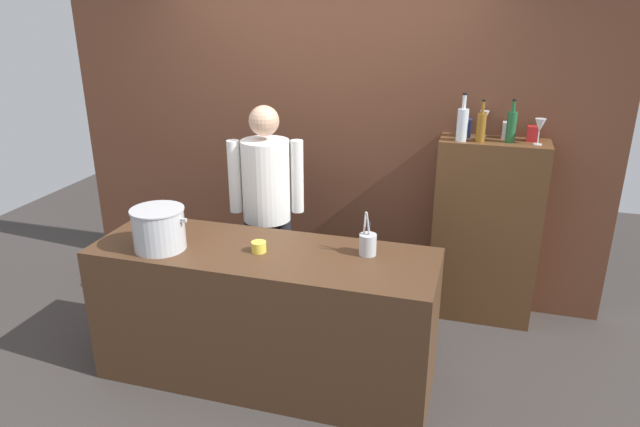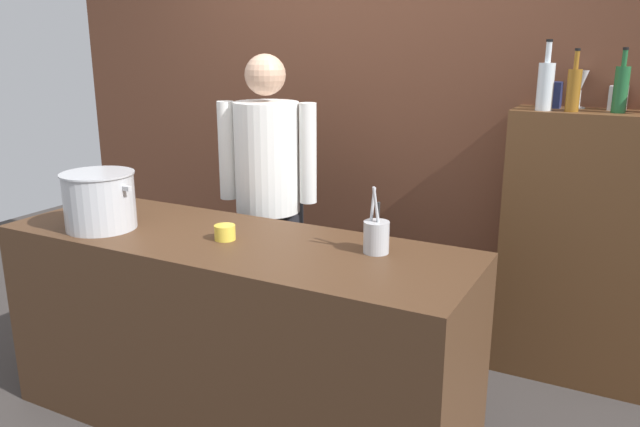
# 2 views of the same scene
# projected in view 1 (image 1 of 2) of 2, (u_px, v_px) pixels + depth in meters

# --- Properties ---
(ground_plane) EXTENTS (8.00, 8.00, 0.00)m
(ground_plane) POSITION_uv_depth(u_px,v_px,m) (267.00, 374.00, 3.81)
(ground_plane) COLOR #383330
(brick_back_panel) EXTENTS (4.40, 0.10, 3.00)m
(brick_back_panel) POSITION_uv_depth(u_px,v_px,m) (326.00, 111.00, 4.54)
(brick_back_panel) COLOR brown
(brick_back_panel) RESTS_ON ground_plane
(prep_counter) EXTENTS (2.12, 0.70, 0.90)m
(prep_counter) POSITION_uv_depth(u_px,v_px,m) (265.00, 315.00, 3.65)
(prep_counter) COLOR #472D1C
(prep_counter) RESTS_ON ground_plane
(bar_cabinet) EXTENTS (0.76, 0.32, 1.40)m
(bar_cabinet) POSITION_uv_depth(u_px,v_px,m) (485.00, 232.00, 4.29)
(bar_cabinet) COLOR brown
(bar_cabinet) RESTS_ON ground_plane
(chef) EXTENTS (0.51, 0.39, 1.66)m
(chef) POSITION_uv_depth(u_px,v_px,m) (267.00, 202.00, 4.11)
(chef) COLOR black
(chef) RESTS_ON ground_plane
(stockpot_large) EXTENTS (0.38, 0.32, 0.26)m
(stockpot_large) POSITION_uv_depth(u_px,v_px,m) (159.00, 229.00, 3.48)
(stockpot_large) COLOR #B7BABF
(stockpot_large) RESTS_ON prep_counter
(utensil_crock) EXTENTS (0.10, 0.10, 0.28)m
(utensil_crock) POSITION_uv_depth(u_px,v_px,m) (368.00, 244.00, 3.41)
(utensil_crock) COLOR #B7BABF
(utensil_crock) RESTS_ON prep_counter
(butter_jar) EXTENTS (0.09, 0.09, 0.06)m
(butter_jar) POSITION_uv_depth(u_px,v_px,m) (259.00, 247.00, 3.47)
(butter_jar) COLOR yellow
(butter_jar) RESTS_ON prep_counter
(wine_bottle_clear) EXTENTS (0.08, 0.08, 0.33)m
(wine_bottle_clear) POSITION_uv_depth(u_px,v_px,m) (462.00, 124.00, 3.99)
(wine_bottle_clear) COLOR silver
(wine_bottle_clear) RESTS_ON bar_cabinet
(wine_bottle_amber) EXTENTS (0.06, 0.06, 0.29)m
(wine_bottle_amber) POSITION_uv_depth(u_px,v_px,m) (481.00, 127.00, 3.97)
(wine_bottle_amber) COLOR #8C5919
(wine_bottle_amber) RESTS_ON bar_cabinet
(wine_bottle_green) EXTENTS (0.07, 0.07, 0.30)m
(wine_bottle_green) POSITION_uv_depth(u_px,v_px,m) (511.00, 126.00, 3.95)
(wine_bottle_green) COLOR #1E592D
(wine_bottle_green) RESTS_ON bar_cabinet
(wine_glass_short) EXTENTS (0.06, 0.06, 0.19)m
(wine_glass_short) POSITION_uv_depth(u_px,v_px,m) (484.00, 119.00, 4.11)
(wine_glass_short) COLOR silver
(wine_glass_short) RESTS_ON bar_cabinet
(wine_glass_tall) EXTENTS (0.07, 0.07, 0.18)m
(wine_glass_tall) POSITION_uv_depth(u_px,v_px,m) (540.00, 126.00, 3.88)
(wine_glass_tall) COLOR silver
(wine_glass_tall) RESTS_ON bar_cabinet
(spice_tin_navy) EXTENTS (0.08, 0.08, 0.13)m
(spice_tin_navy) POSITION_uv_depth(u_px,v_px,m) (465.00, 128.00, 4.13)
(spice_tin_navy) COLOR navy
(spice_tin_navy) RESTS_ON bar_cabinet
(spice_tin_red) EXTENTS (0.07, 0.07, 0.11)m
(spice_tin_red) POSITION_uv_depth(u_px,v_px,m) (532.00, 134.00, 4.00)
(spice_tin_red) COLOR red
(spice_tin_red) RESTS_ON bar_cabinet
(spice_tin_silver) EXTENTS (0.08, 0.08, 0.12)m
(spice_tin_silver) POSITION_uv_depth(u_px,v_px,m) (508.00, 130.00, 4.08)
(spice_tin_silver) COLOR #B2B2B7
(spice_tin_silver) RESTS_ON bar_cabinet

